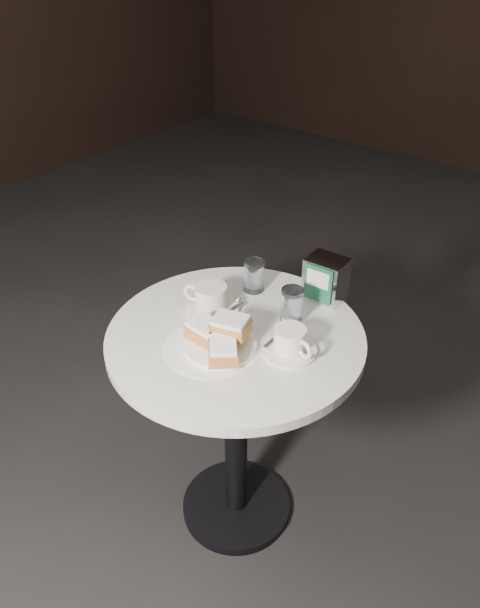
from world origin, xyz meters
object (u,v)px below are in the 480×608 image
object	(u,v)px
water_glass_right	(292,306)
beignet_plate	(220,339)
coffee_cup_left	(211,300)
water_glass_left	(254,276)
coffee_cup_right	(290,343)
napkin_dispenser	(326,279)
cafe_table	(236,388)

from	to	relation	value
water_glass_right	beignet_plate	bearing A→B (deg)	-108.50
coffee_cup_left	water_glass_left	bearing A→B (deg)	63.56
coffee_cup_left	coffee_cup_right	distance (m)	0.28
beignet_plate	water_glass_left	size ratio (longest dim) A/B	2.51
beignet_plate	water_glass_right	xyz separation A→B (m)	(0.07, 0.22, 0.02)
coffee_cup_left	napkin_dispenser	world-z (taller)	napkin_dispenser
coffee_cup_left	coffee_cup_right	world-z (taller)	coffee_cup_left
cafe_table	beignet_plate	bearing A→B (deg)	-82.36
coffee_cup_right	water_glass_left	xyz separation A→B (m)	(-0.25, 0.18, 0.02)
cafe_table	water_glass_left	world-z (taller)	water_glass_left
coffee_cup_right	cafe_table	bearing A→B (deg)	-158.40
water_glass_right	napkin_dispenser	size ratio (longest dim) A/B	0.78
coffee_cup_left	cafe_table	bearing A→B (deg)	-34.76
water_glass_right	cafe_table	bearing A→B (deg)	-120.58
coffee_cup_right	beignet_plate	bearing A→B (deg)	-132.46
coffee_cup_left	coffee_cup_right	bearing A→B (deg)	-19.79
beignet_plate	water_glass_left	xyz separation A→B (m)	(-0.10, 0.28, 0.01)
cafe_table	coffee_cup_right	world-z (taller)	coffee_cup_right
coffee_cup_left	water_glass_left	distance (m)	0.17
coffee_cup_right	water_glass_left	world-z (taller)	water_glass_left
beignet_plate	napkin_dispenser	bearing A→B (deg)	76.84
coffee_cup_left	napkin_dispenser	xyz separation A→B (m)	(0.22, 0.25, 0.03)
cafe_table	water_glass_left	size ratio (longest dim) A/B	7.64
coffee_cup_right	napkin_dispenser	world-z (taller)	napkin_dispenser
beignet_plate	coffee_cup_left	bearing A→B (deg)	137.57
beignet_plate	coffee_cup_left	world-z (taller)	beignet_plate
water_glass_right	napkin_dispenser	xyz separation A→B (m)	(0.01, 0.15, 0.02)
coffee_cup_left	water_glass_right	bearing A→B (deg)	10.48
cafe_table	coffee_cup_left	world-z (taller)	coffee_cup_left
coffee_cup_right	water_glass_right	bearing A→B (deg)	136.25
coffee_cup_right	napkin_dispenser	bearing A→B (deg)	117.07
water_glass_right	napkin_dispenser	bearing A→B (deg)	84.96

